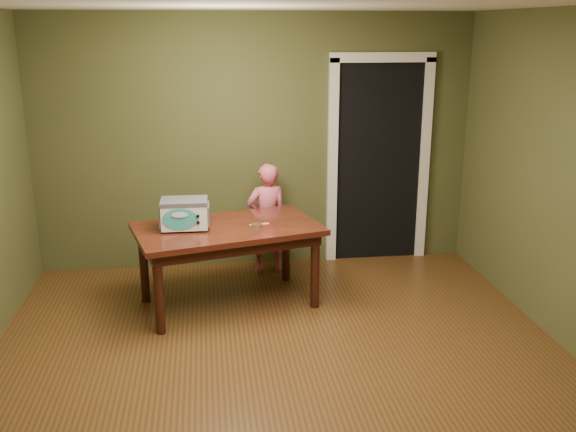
{
  "coord_description": "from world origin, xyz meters",
  "views": [
    {
      "loc": [
        -0.52,
        -4.02,
        2.45
      ],
      "look_at": [
        0.14,
        1.0,
        0.95
      ],
      "focal_mm": 40.0,
      "sensor_mm": 36.0,
      "label": 1
    }
  ],
  "objects": [
    {
      "name": "floor",
      "position": [
        0.0,
        0.0,
        0.0
      ],
      "size": [
        5.0,
        5.0,
        0.0
      ],
      "primitive_type": "plane",
      "color": "brown",
      "rests_on": "ground"
    },
    {
      "name": "room_shell",
      "position": [
        0.0,
        0.0,
        1.71
      ],
      "size": [
        4.52,
        5.02,
        2.61
      ],
      "color": "#494C29",
      "rests_on": "ground"
    },
    {
      "name": "doorway",
      "position": [
        1.3,
        2.78,
        1.06
      ],
      "size": [
        1.1,
        0.66,
        2.25
      ],
      "color": "black",
      "rests_on": "ground"
    },
    {
      "name": "dining_table",
      "position": [
        -0.35,
        1.43,
        0.65
      ],
      "size": [
        1.77,
        1.27,
        0.75
      ],
      "rotation": [
        0.0,
        0.0,
        0.25
      ],
      "color": "black",
      "rests_on": "floor"
    },
    {
      "name": "toy_oven",
      "position": [
        -0.72,
        1.4,
        0.89
      ],
      "size": [
        0.43,
        0.3,
        0.26
      ],
      "rotation": [
        0.0,
        0.0,
        -0.01
      ],
      "color": "#4C4F54",
      "rests_on": "dining_table"
    },
    {
      "name": "baking_pan",
      "position": [
        -0.09,
        1.38,
        0.76
      ],
      "size": [
        0.1,
        0.1,
        0.02
      ],
      "color": "silver",
      "rests_on": "dining_table"
    },
    {
      "name": "spatula",
      "position": [
        -0.06,
        1.43,
        0.75
      ],
      "size": [
        0.18,
        0.06,
        0.01
      ],
      "primitive_type": "cube",
      "rotation": [
        0.0,
        0.0,
        0.21
      ],
      "color": "#EFD667",
      "rests_on": "dining_table"
    },
    {
      "name": "child",
      "position": [
        0.08,
        2.2,
        0.57
      ],
      "size": [
        0.46,
        0.34,
        1.14
      ],
      "primitive_type": "imported",
      "rotation": [
        0.0,
        0.0,
        3.32
      ],
      "color": "#E55E7C",
      "rests_on": "floor"
    }
  ]
}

